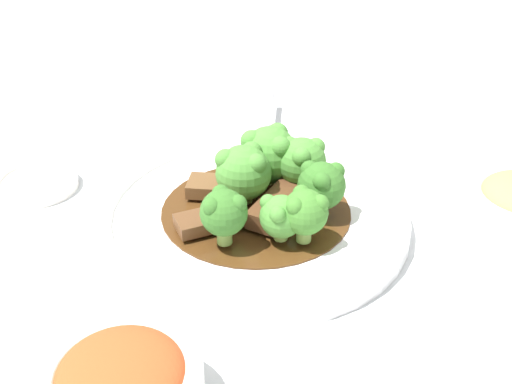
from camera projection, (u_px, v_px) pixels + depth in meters
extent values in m
plane|color=silver|center=(256.00, 223.00, 0.55)|extent=(4.00, 4.00, 0.00)
cylinder|color=white|center=(256.00, 217.00, 0.55)|extent=(0.28, 0.28, 0.01)
torus|color=white|center=(256.00, 211.00, 0.55)|extent=(0.28, 0.28, 0.01)
cylinder|color=#4C2D14|center=(256.00, 210.00, 0.55)|extent=(0.17, 0.17, 0.00)
cube|color=brown|center=(210.00, 220.00, 0.51)|extent=(0.06, 0.03, 0.01)
cube|color=brown|center=(215.00, 187.00, 0.56)|extent=(0.06, 0.05, 0.01)
cube|color=#56331E|center=(278.00, 205.00, 0.53)|extent=(0.07, 0.07, 0.02)
cylinder|color=#8EB756|center=(320.00, 207.00, 0.53)|extent=(0.01, 0.01, 0.01)
sphere|color=#387028|center=(321.00, 186.00, 0.52)|extent=(0.04, 0.04, 0.04)
sphere|color=#387028|center=(336.00, 171.00, 0.52)|extent=(0.02, 0.02, 0.02)
sphere|color=#387028|center=(309.00, 170.00, 0.52)|extent=(0.02, 0.02, 0.02)
sphere|color=#387028|center=(322.00, 182.00, 0.50)|extent=(0.02, 0.02, 0.02)
cylinder|color=#7FA84C|center=(244.00, 195.00, 0.55)|extent=(0.02, 0.02, 0.01)
sphere|color=#4C8E38|center=(243.00, 173.00, 0.54)|extent=(0.05, 0.05, 0.05)
sphere|color=#4C8E38|center=(252.00, 152.00, 0.54)|extent=(0.02, 0.02, 0.02)
sphere|color=#4C8E38|center=(226.00, 160.00, 0.53)|extent=(0.02, 0.02, 0.02)
sphere|color=#4C8E38|center=(253.00, 166.00, 0.52)|extent=(0.02, 0.02, 0.02)
cylinder|color=#7FA84C|center=(224.00, 235.00, 0.49)|extent=(0.01, 0.01, 0.02)
sphere|color=#387028|center=(224.00, 213.00, 0.48)|extent=(0.04, 0.04, 0.04)
sphere|color=#387028|center=(221.00, 194.00, 0.48)|extent=(0.01, 0.01, 0.01)
sphere|color=#387028|center=(212.00, 207.00, 0.47)|extent=(0.01, 0.01, 0.01)
sphere|color=#387028|center=(238.00, 204.00, 0.47)|extent=(0.01, 0.01, 0.01)
cylinder|color=#7FA84C|center=(279.00, 235.00, 0.50)|extent=(0.01, 0.01, 0.01)
sphere|color=#4C8E38|center=(279.00, 217.00, 0.49)|extent=(0.04, 0.04, 0.04)
sphere|color=#4C8E38|center=(268.00, 202.00, 0.49)|extent=(0.01, 0.01, 0.01)
sphere|color=#4C8E38|center=(278.00, 215.00, 0.47)|extent=(0.01, 0.01, 0.01)
sphere|color=#4C8E38|center=(292.00, 204.00, 0.49)|extent=(0.01, 0.01, 0.01)
cylinder|color=#8EB756|center=(269.00, 177.00, 0.58)|extent=(0.02, 0.02, 0.01)
sphere|color=#4C8E38|center=(269.00, 155.00, 0.57)|extent=(0.05, 0.05, 0.05)
sphere|color=#4C8E38|center=(251.00, 141.00, 0.56)|extent=(0.02, 0.02, 0.02)
sphere|color=#4C8E38|center=(280.00, 147.00, 0.55)|extent=(0.02, 0.02, 0.02)
sphere|color=#4C8E38|center=(277.00, 133.00, 0.57)|extent=(0.02, 0.02, 0.02)
cylinder|color=#7FA84C|center=(304.00, 233.00, 0.49)|extent=(0.01, 0.01, 0.01)
sphere|color=#427F2D|center=(305.00, 212.00, 0.48)|extent=(0.04, 0.04, 0.04)
sphere|color=#427F2D|center=(295.00, 207.00, 0.47)|extent=(0.01, 0.01, 0.01)
sphere|color=#427F2D|center=(320.00, 203.00, 0.48)|extent=(0.01, 0.01, 0.01)
sphere|color=#427F2D|center=(301.00, 194.00, 0.49)|extent=(0.01, 0.01, 0.01)
cylinder|color=#8EB756|center=(301.00, 183.00, 0.57)|extent=(0.02, 0.02, 0.01)
sphere|color=#4C8E38|center=(302.00, 162.00, 0.56)|extent=(0.05, 0.05, 0.05)
sphere|color=#4C8E38|center=(301.00, 157.00, 0.54)|extent=(0.02, 0.02, 0.02)
sphere|color=#4C8E38|center=(316.00, 147.00, 0.55)|extent=(0.02, 0.02, 0.02)
sphere|color=#4C8E38|center=(289.00, 146.00, 0.56)|extent=(0.02, 0.02, 0.02)
ellipsoid|color=#B7B7BC|center=(262.00, 163.00, 0.60)|extent=(0.07, 0.08, 0.01)
cylinder|color=#B7B7BC|center=(269.00, 118.00, 0.70)|extent=(0.08, 0.15, 0.01)
torus|color=white|center=(121.00, 376.00, 0.35)|extent=(0.10, 0.10, 0.01)
ellipsoid|color=#D14C23|center=(120.00, 374.00, 0.35)|extent=(0.08, 0.08, 0.02)
cylinder|color=white|center=(38.00, 184.00, 0.60)|extent=(0.08, 0.08, 0.01)
torus|color=white|center=(37.00, 180.00, 0.60)|extent=(0.08, 0.08, 0.01)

